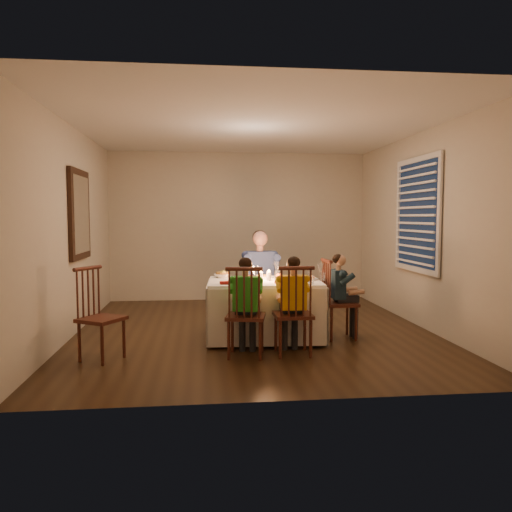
{
  "coord_description": "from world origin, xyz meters",
  "views": [
    {
      "loc": [
        -0.66,
        -6.33,
        1.47
      ],
      "look_at": [
        0.05,
        0.15,
        0.96
      ],
      "focal_mm": 35.0,
      "sensor_mm": 36.0,
      "label": 1
    }
  ],
  "objects": [
    {
      "name": "chair_adult",
      "position": [
        0.12,
        0.27,
        0.0
      ],
      "size": [
        0.41,
        0.4,
        0.97
      ],
      "primitive_type": null,
      "rotation": [
        0.0,
        0.0,
        0.04
      ],
      "color": "#35160E",
      "rests_on": "ground"
    },
    {
      "name": "ground",
      "position": [
        0.0,
        0.0,
        0.0
      ],
      "size": [
        5.0,
        5.0,
        0.0
      ],
      "primitive_type": "plane",
      "color": "black",
      "rests_on": "ground"
    },
    {
      "name": "child_teal",
      "position": [
        0.99,
        -0.52,
        0.0
      ],
      "size": [
        0.31,
        0.34,
        1.02
      ],
      "primitive_type": null,
      "rotation": [
        0.0,
        0.0,
        1.61
      ],
      "color": "#172A39",
      "rests_on": "ground"
    },
    {
      "name": "child_yellow",
      "position": [
        0.3,
        -1.17,
        0.0
      ],
      "size": [
        0.35,
        0.32,
        1.06
      ],
      "primitive_type": null,
      "rotation": [
        0.0,
        0.0,
        3.14
      ],
      "color": "gold",
      "rests_on": "ground"
    },
    {
      "name": "adult",
      "position": [
        0.12,
        0.27,
        0.0
      ],
      "size": [
        0.5,
        0.46,
        1.29
      ],
      "primitive_type": null,
      "rotation": [
        0.0,
        0.0,
        0.04
      ],
      "color": "navy",
      "rests_on": "ground"
    },
    {
      "name": "chair_extra",
      "position": [
        -1.69,
        -1.15,
        0.0
      ],
      "size": [
        0.53,
        0.53,
        0.96
      ],
      "primitive_type": null,
      "rotation": [
        0.0,
        0.0,
        1.02
      ],
      "color": "#35160E",
      "rests_on": "ground"
    },
    {
      "name": "setting_adult",
      "position": [
        0.1,
        -0.18,
        0.72
      ],
      "size": [
        0.27,
        0.27,
        0.02
      ],
      "primitive_type": "cylinder",
      "rotation": [
        0.0,
        0.0,
        -0.06
      ],
      "color": "white",
      "rests_on": "dining_table"
    },
    {
      "name": "setting_green",
      "position": [
        -0.23,
        -0.73,
        0.72
      ],
      "size": [
        0.27,
        0.27,
        0.02
      ],
      "primitive_type": "cylinder",
      "rotation": [
        0.0,
        0.0,
        -0.06
      ],
      "color": "white",
      "rests_on": "dining_table"
    },
    {
      "name": "candle_right",
      "position": [
        0.14,
        -0.44,
        0.76
      ],
      "size": [
        0.06,
        0.06,
        0.1
      ],
      "primitive_type": "cylinder",
      "color": "silver",
      "rests_on": "dining_table"
    },
    {
      "name": "dining_table",
      "position": [
        0.09,
        -0.44,
        0.51
      ],
      "size": [
        1.42,
        1.06,
        0.68
      ],
      "rotation": [
        0.0,
        0.0,
        -0.06
      ],
      "color": "white",
      "rests_on": "ground"
    },
    {
      "name": "chair_end",
      "position": [
        0.99,
        -0.52,
        0.0
      ],
      "size": [
        0.39,
        0.41,
        0.97
      ],
      "primitive_type": null,
      "rotation": [
        0.0,
        0.0,
        1.61
      ],
      "color": "#35160E",
      "rests_on": "ground"
    },
    {
      "name": "child_green",
      "position": [
        -0.21,
        -1.18,
        0.0
      ],
      "size": [
        0.4,
        0.37,
        1.05
      ],
      "primitive_type": null,
      "rotation": [
        0.0,
        0.0,
        2.96
      ],
      "color": "green",
      "rests_on": "ground"
    },
    {
      "name": "chair_near_right",
      "position": [
        0.3,
        -1.17,
        0.0
      ],
      "size": [
        0.4,
        0.38,
        0.97
      ],
      "primitive_type": null,
      "rotation": [
        0.0,
        0.0,
        3.14
      ],
      "color": "#35160E",
      "rests_on": "ground"
    },
    {
      "name": "wall_right",
      "position": [
        2.25,
        0.0,
        1.3
      ],
      "size": [
        0.02,
        5.0,
        2.6
      ],
      "primitive_type": "cube",
      "color": "beige",
      "rests_on": "ground"
    },
    {
      "name": "wall_back",
      "position": [
        0.0,
        2.5,
        1.3
      ],
      "size": [
        4.5,
        0.02,
        2.6
      ],
      "primitive_type": "cube",
      "color": "beige",
      "rests_on": "ground"
    },
    {
      "name": "candle_left",
      "position": [
        0.04,
        -0.44,
        0.76
      ],
      "size": [
        0.06,
        0.06,
        0.1
      ],
      "primitive_type": "cylinder",
      "color": "silver",
      "rests_on": "dining_table"
    },
    {
      "name": "wall_mirror",
      "position": [
        -2.22,
        0.3,
        1.5
      ],
      "size": [
        0.06,
        0.95,
        1.15
      ],
      "color": "black",
      "rests_on": "wall_left"
    },
    {
      "name": "setting_teal",
      "position": [
        0.61,
        -0.45,
        0.72
      ],
      "size": [
        0.27,
        0.27,
        0.02
      ],
      "primitive_type": "cylinder",
      "rotation": [
        0.0,
        0.0,
        -0.06
      ],
      "color": "white",
      "rests_on": "dining_table"
    },
    {
      "name": "setting_yellow",
      "position": [
        0.4,
        -0.76,
        0.72
      ],
      "size": [
        0.27,
        0.27,
        0.02
      ],
      "primitive_type": "cylinder",
      "rotation": [
        0.0,
        0.0,
        -0.06
      ],
      "color": "white",
      "rests_on": "dining_table"
    },
    {
      "name": "window_blinds",
      "position": [
        2.21,
        0.1,
        1.5
      ],
      "size": [
        0.07,
        1.34,
        1.54
      ],
      "color": "#0C1A32",
      "rests_on": "wall_right"
    },
    {
      "name": "orange_fruit",
      "position": [
        0.27,
        -0.4,
        0.75
      ],
      "size": [
        0.08,
        0.08,
        0.08
      ],
      "primitive_type": "sphere",
      "color": "#E44C13",
      "rests_on": "dining_table"
    },
    {
      "name": "chair_near_left",
      "position": [
        -0.21,
        -1.18,
        0.0
      ],
      "size": [
        0.46,
        0.44,
        0.97
      ],
      "primitive_type": null,
      "rotation": [
        0.0,
        0.0,
        2.96
      ],
      "color": "#35160E",
      "rests_on": "ground"
    },
    {
      "name": "squash",
      "position": [
        -0.4,
        -0.13,
        0.75
      ],
      "size": [
        0.09,
        0.09,
        0.09
      ],
      "primitive_type": "sphere",
      "color": "yellow",
      "rests_on": "dining_table"
    },
    {
      "name": "ceiling",
      "position": [
        0.0,
        0.0,
        2.6
      ],
      "size": [
        5.0,
        5.0,
        0.0
      ],
      "primitive_type": "plane",
      "color": "white",
      "rests_on": "wall_back"
    },
    {
      "name": "wall_left",
      "position": [
        -2.25,
        0.0,
        1.3
      ],
      "size": [
        0.02,
        5.0,
        2.6
      ],
      "primitive_type": "cube",
      "color": "beige",
      "rests_on": "ground"
    },
    {
      "name": "serving_bowl",
      "position": [
        -0.41,
        -0.1,
        0.73
      ],
      "size": [
        0.25,
        0.25,
        0.05
      ],
      "primitive_type": "imported",
      "rotation": [
        0.0,
        0.0,
        -0.34
      ],
      "color": "white",
      "rests_on": "dining_table"
    }
  ]
}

